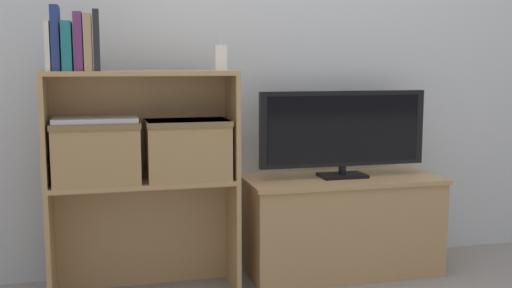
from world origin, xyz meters
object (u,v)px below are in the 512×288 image
(book_plum, at_px, (78,42))
(storage_basket_left, at_px, (97,150))
(tv_stand, at_px, (341,224))
(book_charcoal, at_px, (96,41))
(baby_monitor, at_px, (221,58))
(storage_basket_right, at_px, (188,147))
(laptop, at_px, (96,120))
(tv, at_px, (343,131))
(book_tan, at_px, (88,43))
(book_navy, at_px, (56,39))
(book_ivory, at_px, (48,46))
(book_teal, at_px, (67,47))

(book_plum, bearing_deg, storage_basket_left, 14.91)
(tv_stand, distance_m, storage_basket_left, 1.21)
(book_plum, relative_size, storage_basket_left, 0.65)
(book_charcoal, relative_size, baby_monitor, 1.74)
(storage_basket_right, height_order, laptop, laptop)
(tv, height_order, storage_basket_left, tv)
(book_plum, distance_m, storage_basket_left, 0.45)
(baby_monitor, relative_size, storage_basket_right, 0.39)
(book_plum, bearing_deg, book_tan, 0.00)
(storage_basket_right, bearing_deg, book_navy, -178.37)
(book_ivory, xyz_separation_m, baby_monitor, (0.71, 0.03, -0.04))
(laptop, bearing_deg, tv, 3.85)
(book_ivory, relative_size, baby_monitor, 1.40)
(laptop, bearing_deg, storage_basket_left, 90.00)
(book_navy, xyz_separation_m, book_plum, (0.09, 0.00, -0.01))
(tv_stand, bearing_deg, book_teal, -175.70)
(tv, xyz_separation_m, book_charcoal, (-1.12, -0.09, 0.41))
(laptop, bearing_deg, baby_monitor, 1.61)
(book_teal, xyz_separation_m, laptop, (0.10, 0.01, -0.30))
(tv_stand, height_order, storage_basket_right, storage_basket_right)
(book_ivory, bearing_deg, tv_stand, 4.07)
(tv, bearing_deg, book_plum, -175.61)
(book_tan, bearing_deg, baby_monitor, 3.10)
(book_teal, relative_size, book_tan, 0.86)
(book_ivory, xyz_separation_m, storage_basket_left, (0.17, 0.01, -0.43))
(book_ivory, height_order, laptop, book_ivory)
(book_plum, xyz_separation_m, baby_monitor, (0.59, 0.03, -0.06))
(tv, bearing_deg, storage_basket_left, -176.15)
(book_teal, bearing_deg, book_plum, 0.00)
(baby_monitor, height_order, storage_basket_left, baby_monitor)
(tv, xyz_separation_m, baby_monitor, (-0.60, -0.06, 0.34))
(tv_stand, bearing_deg, book_charcoal, -175.26)
(book_navy, relative_size, laptop, 0.76)
(baby_monitor, xyz_separation_m, storage_basket_left, (-0.53, -0.01, -0.38))
(book_ivory, height_order, storage_basket_left, book_ivory)
(book_plum, distance_m, baby_monitor, 0.59)
(tv, xyz_separation_m, book_tan, (-1.15, -0.09, 0.40))
(tv_stand, xyz_separation_m, book_ivory, (-1.31, -0.09, 0.84))
(book_navy, distance_m, book_plum, 0.09)
(book_plum, relative_size, baby_monitor, 1.67)
(laptop, bearing_deg, book_charcoal, -44.68)
(book_ivory, height_order, book_tan, book_tan)
(tv_stand, xyz_separation_m, book_tan, (-1.15, -0.09, 0.86))
(book_navy, bearing_deg, book_teal, -0.00)
(book_charcoal, height_order, storage_basket_right, book_charcoal)
(tv_stand, height_order, book_plum, book_plum)
(tv_stand, distance_m, baby_monitor, 1.00)
(storage_basket_left, bearing_deg, book_plum, -165.09)
(book_plum, xyz_separation_m, storage_basket_right, (0.44, 0.01, -0.45))
(book_tan, relative_size, laptop, 0.66)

